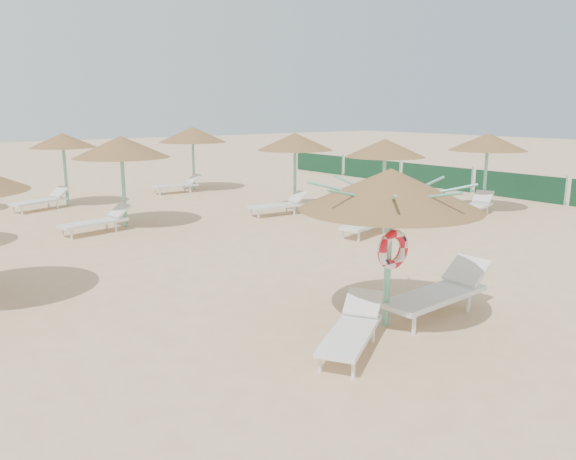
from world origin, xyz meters
TOP-DOWN VIEW (x-y plane):
  - ground at (0.00, 0.00)m, footprint 120.00×120.00m
  - main_palapa at (0.01, 0.01)m, footprint 2.88×2.88m
  - lounger_main_a at (-1.10, -0.36)m, footprint 1.89×1.48m
  - lounger_main_b at (1.13, -0.19)m, footprint 2.35×0.81m
  - palapa_field at (0.85, 10.43)m, footprint 19.67×13.55m
  - windbreak_fence at (14.00, 9.96)m, footprint 0.08×19.84m

SIDE VIEW (x-z plane):
  - ground at x=0.00m, z-range 0.00..0.00m
  - lounger_main_a at x=-1.10m, z-range -0.02..0.67m
  - lounger_main_b at x=1.13m, z-range -0.02..0.82m
  - windbreak_fence at x=14.00m, z-range -0.05..1.05m
  - main_palapa at x=0.01m, z-range 0.95..3.53m
  - palapa_field at x=0.85m, z-range 0.96..3.68m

